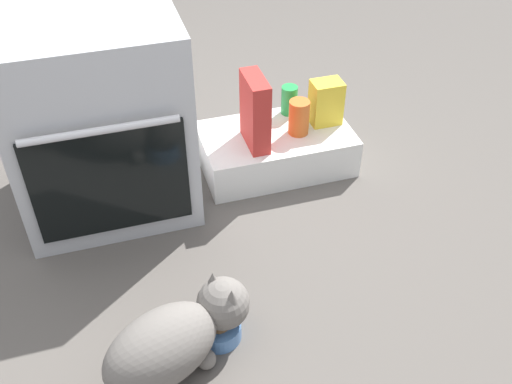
% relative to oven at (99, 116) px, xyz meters
% --- Properties ---
extents(ground, '(8.00, 8.00, 0.00)m').
position_rel_oven_xyz_m(ground, '(0.06, -0.46, -0.36)').
color(ground, '#56514C').
extents(oven, '(0.59, 0.58, 0.72)m').
position_rel_oven_xyz_m(oven, '(0.00, 0.00, 0.00)').
color(oven, '#B7BABF').
rests_on(oven, ground).
extents(pantry_cabinet, '(0.59, 0.35, 0.16)m').
position_rel_oven_xyz_m(pantry_cabinet, '(0.66, 0.01, -0.28)').
color(pantry_cabinet, white).
rests_on(pantry_cabinet, ground).
extents(food_bowl, '(0.13, 0.13, 0.08)m').
position_rel_oven_xyz_m(food_bowl, '(0.23, -0.75, -0.33)').
color(food_bowl, '#4C7AB7').
rests_on(food_bowl, ground).
extents(cat, '(0.68, 0.36, 0.23)m').
position_rel_oven_xyz_m(cat, '(0.08, -0.82, -0.24)').
color(cat, slate).
rests_on(cat, ground).
extents(sauce_jar, '(0.08, 0.08, 0.14)m').
position_rel_oven_xyz_m(sauce_jar, '(0.74, -0.02, -0.13)').
color(sauce_jar, '#D16023').
rests_on(sauce_jar, pantry_cabinet).
extents(cereal_box, '(0.07, 0.18, 0.28)m').
position_rel_oven_xyz_m(cereal_box, '(0.56, -0.04, -0.06)').
color(cereal_box, '#B72D28').
rests_on(cereal_box, pantry_cabinet).
extents(soda_can, '(0.07, 0.07, 0.12)m').
position_rel_oven_xyz_m(soda_can, '(0.75, 0.13, -0.14)').
color(soda_can, green).
rests_on(soda_can, pantry_cabinet).
extents(snack_bag, '(0.12, 0.09, 0.18)m').
position_rel_oven_xyz_m(snack_bag, '(0.87, 0.03, -0.11)').
color(snack_bag, yellow).
rests_on(snack_bag, pantry_cabinet).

